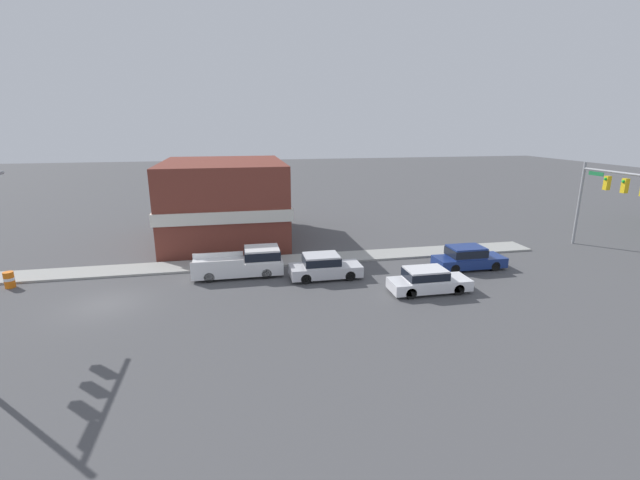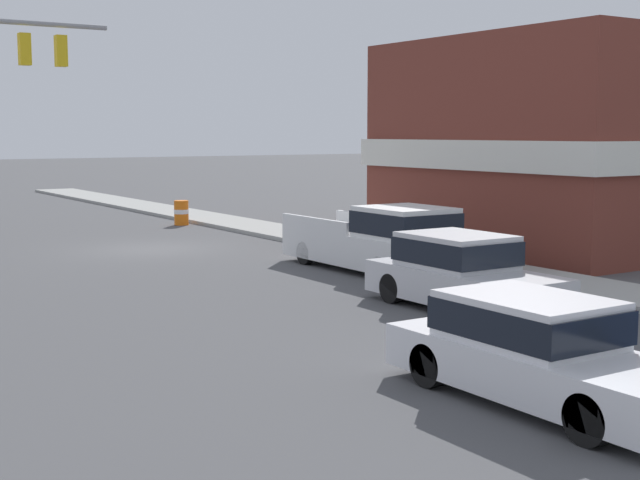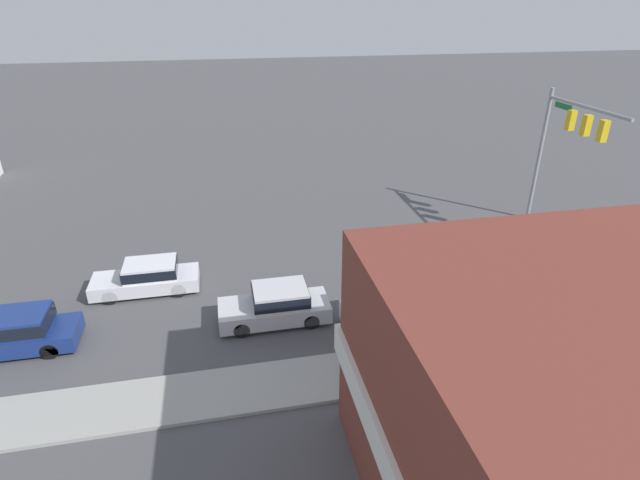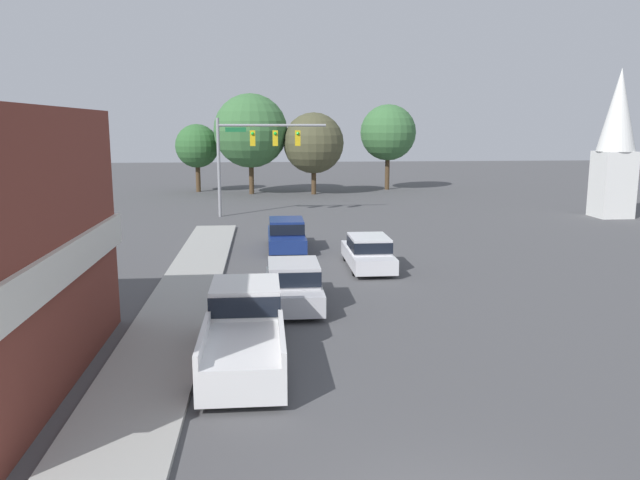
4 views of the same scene
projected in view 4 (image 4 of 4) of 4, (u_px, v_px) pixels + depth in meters
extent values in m
cylinder|color=gray|center=(219.00, 168.00, 42.62)|extent=(0.22, 0.22, 6.73)
cylinder|color=gray|center=(272.00, 125.00, 42.43)|extent=(7.35, 0.18, 0.18)
cube|color=gold|center=(253.00, 138.00, 42.47)|extent=(0.36, 0.36, 1.05)
sphere|color=green|center=(252.00, 134.00, 42.21)|extent=(0.22, 0.22, 0.22)
cube|color=gold|center=(275.00, 138.00, 42.60)|extent=(0.36, 0.36, 1.05)
sphere|color=green|center=(275.00, 134.00, 42.35)|extent=(0.22, 0.22, 0.22)
cube|color=gold|center=(298.00, 138.00, 42.74)|extent=(0.36, 0.36, 1.05)
sphere|color=green|center=(298.00, 133.00, 42.48)|extent=(0.22, 0.22, 0.22)
cube|color=#196B38|center=(236.00, 130.00, 42.26)|extent=(1.40, 0.04, 0.30)
cylinder|color=black|center=(269.00, 286.00, 23.25)|extent=(0.22, 0.66, 0.66)
cylinder|color=black|center=(314.00, 285.00, 23.39)|extent=(0.22, 0.66, 0.66)
cylinder|color=black|center=(270.00, 308.00, 20.46)|extent=(0.22, 0.66, 0.66)
cylinder|color=black|center=(320.00, 306.00, 20.61)|extent=(0.22, 0.66, 0.66)
cube|color=silver|center=(293.00, 290.00, 21.89)|extent=(1.88, 4.59, 0.69)
cube|color=silver|center=(293.00, 272.00, 21.50)|extent=(1.73, 2.20, 0.72)
cube|color=black|center=(293.00, 272.00, 21.50)|extent=(1.75, 2.29, 0.50)
cylinder|color=black|center=(270.00, 238.00, 33.21)|extent=(0.22, 0.66, 0.66)
cylinder|color=black|center=(300.00, 237.00, 33.35)|extent=(0.22, 0.66, 0.66)
cylinder|color=black|center=(271.00, 249.00, 30.29)|extent=(0.22, 0.66, 0.66)
cylinder|color=black|center=(304.00, 248.00, 30.43)|extent=(0.22, 0.66, 0.66)
cube|color=navy|center=(286.00, 239.00, 31.79)|extent=(1.83, 4.81, 0.67)
cube|color=navy|center=(286.00, 226.00, 31.38)|extent=(1.68, 2.31, 0.74)
cube|color=black|center=(286.00, 226.00, 31.38)|extent=(1.70, 2.40, 0.52)
cylinder|color=black|center=(346.00, 254.00, 29.03)|extent=(0.22, 0.66, 0.66)
cylinder|color=black|center=(379.00, 253.00, 29.16)|extent=(0.22, 0.66, 0.66)
cylinder|color=black|center=(355.00, 268.00, 26.13)|extent=(0.22, 0.66, 0.66)
cylinder|color=black|center=(392.00, 267.00, 26.27)|extent=(0.22, 0.66, 0.66)
cube|color=silver|center=(368.00, 257.00, 27.62)|extent=(1.78, 4.77, 0.63)
cube|color=silver|center=(369.00, 244.00, 27.22)|extent=(1.64, 2.29, 0.66)
cube|color=black|center=(369.00, 244.00, 27.22)|extent=(1.66, 2.38, 0.46)
cylinder|color=black|center=(215.00, 332.00, 18.04)|extent=(0.22, 0.66, 0.66)
cylinder|color=black|center=(278.00, 330.00, 18.20)|extent=(0.22, 0.66, 0.66)
cylinder|color=black|center=(204.00, 382.00, 14.53)|extent=(0.22, 0.66, 0.66)
cylinder|color=black|center=(281.00, 379.00, 14.68)|extent=(0.22, 0.66, 0.66)
cube|color=white|center=(245.00, 343.00, 16.31)|extent=(2.02, 5.79, 0.85)
cube|color=white|center=(246.00, 296.00, 17.73)|extent=(1.92, 2.20, 0.80)
cube|color=black|center=(246.00, 296.00, 17.73)|extent=(1.94, 2.29, 0.56)
cube|color=white|center=(203.00, 339.00, 14.90)|extent=(0.12, 3.29, 0.35)
cube|color=white|center=(282.00, 336.00, 15.06)|extent=(0.12, 3.29, 0.35)
cube|color=white|center=(612.00, 184.00, 42.61)|extent=(2.27, 2.27, 4.50)
cone|color=white|center=(619.00, 110.00, 41.70)|extent=(2.50, 2.50, 5.50)
cylinder|color=#4C3823|center=(198.00, 179.00, 59.18)|extent=(0.44, 0.44, 2.48)
sphere|color=#336633|center=(197.00, 146.00, 58.62)|extent=(4.08, 4.08, 4.08)
cylinder|color=#4C3823|center=(252.00, 179.00, 57.32)|extent=(0.44, 0.44, 2.74)
sphere|color=#3D703D|center=(251.00, 131.00, 56.53)|extent=(6.68, 6.68, 6.68)
cylinder|color=#4C3823|center=(314.00, 182.00, 57.05)|extent=(0.44, 0.44, 2.18)
sphere|color=#4C4C33|center=(314.00, 143.00, 56.41)|extent=(5.48, 5.48, 5.48)
cylinder|color=#4C3823|center=(387.00, 174.00, 61.26)|extent=(0.44, 0.44, 3.11)
sphere|color=#3D703D|center=(388.00, 133.00, 60.53)|extent=(5.40, 5.40, 5.40)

